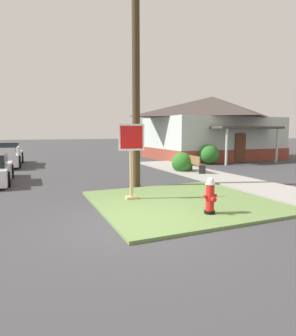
% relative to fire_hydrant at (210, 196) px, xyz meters
% --- Properties ---
extents(ground_plane, '(160.00, 160.00, 0.00)m').
position_rel_fire_hydrant_xyz_m(ground_plane, '(-1.94, 0.10, -0.53)').
color(ground_plane, '#3D3D3F').
extents(grass_corner_patch, '(5.21, 4.97, 0.08)m').
position_rel_fire_hydrant_xyz_m(grass_corner_patch, '(0.06, 1.51, -0.49)').
color(grass_corner_patch, '#668447').
rests_on(grass_corner_patch, ground).
extents(sidewalk_strip, '(2.20, 14.16, 0.12)m').
position_rel_fire_hydrant_xyz_m(sidewalk_strip, '(3.86, 5.05, -0.47)').
color(sidewalk_strip, '#9E9B93').
rests_on(sidewalk_strip, ground).
extents(fire_hydrant, '(0.38, 0.34, 0.95)m').
position_rel_fire_hydrant_xyz_m(fire_hydrant, '(0.00, 0.00, 0.00)').
color(fire_hydrant, black).
rests_on(fire_hydrant, grass_corner_patch).
extents(stop_sign, '(0.81, 0.32, 2.34)m').
position_rel_fire_hydrant_xyz_m(stop_sign, '(-1.31, 2.31, 0.74)').
color(stop_sign, tan).
rests_on(stop_sign, grass_corner_patch).
extents(manhole_cover, '(0.70, 0.70, 0.02)m').
position_rel_fire_hydrant_xyz_m(manhole_cover, '(-1.76, 2.36, -0.52)').
color(manhole_cover, black).
rests_on(manhole_cover, ground).
extents(pickup_truck_white, '(2.16, 5.38, 1.48)m').
position_rel_fire_hydrant_xyz_m(pickup_truck_white, '(-5.65, 14.43, 0.09)').
color(pickup_truck_white, silver).
rests_on(pickup_truck_white, ground).
extents(street_bench, '(0.52, 1.57, 0.85)m').
position_rel_fire_hydrant_xyz_m(street_bench, '(3.62, 6.46, 0.06)').
color(street_bench, brown).
rests_on(street_bench, sidewalk_strip).
extents(utility_pole, '(1.80, 0.30, 9.39)m').
position_rel_fire_hydrant_xyz_m(utility_pole, '(-0.37, 4.37, 4.37)').
color(utility_pole, '#42301E').
rests_on(utility_pole, ground).
extents(corner_house, '(10.31, 8.54, 5.03)m').
position_rel_fire_hydrant_xyz_m(corner_house, '(9.86, 13.71, 2.05)').
color(corner_house, brown).
rests_on(corner_house, ground).
extents(shrub_near_porch, '(1.35, 1.35, 1.33)m').
position_rel_fire_hydrant_xyz_m(shrub_near_porch, '(6.97, 9.98, 0.14)').
color(shrub_near_porch, '#2C7227').
rests_on(shrub_near_porch, ground).
extents(shrub_by_curb, '(1.11, 1.11, 1.10)m').
position_rel_fire_hydrant_xyz_m(shrub_by_curb, '(3.27, 7.13, 0.02)').
color(shrub_by_curb, '#2E7324').
rests_on(shrub_by_curb, ground).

